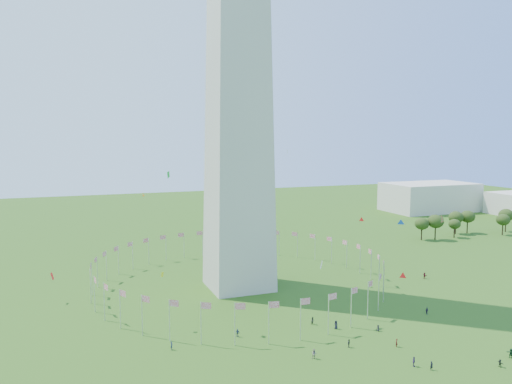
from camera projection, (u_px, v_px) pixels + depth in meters
ground at (323, 360)px, 95.37m from camera, size 600.00×600.00×0.00m
flag_ring at (239, 271)px, 141.33m from camera, size 80.24×80.24×9.00m
gov_building_east_a at (429, 197)px, 286.77m from camera, size 50.00×30.00×16.00m
crowd at (377, 335)px, 105.34m from camera, size 95.39×69.76×1.96m
kites_aloft at (340, 230)px, 124.28m from camera, size 121.22×69.36×40.39m
tree_line_east at (465, 225)px, 214.81m from camera, size 53.31×15.50×10.34m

